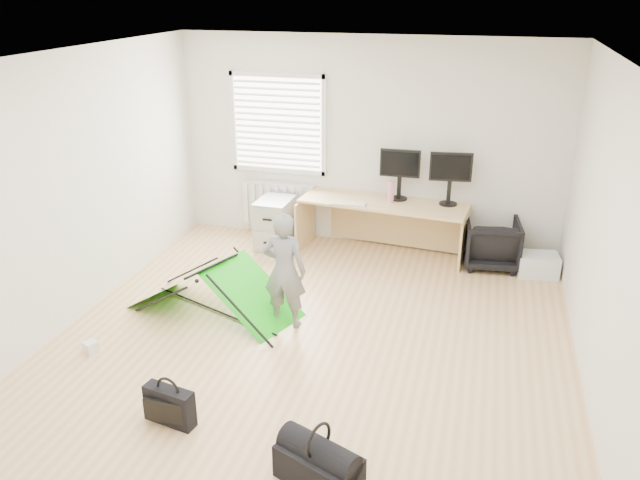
% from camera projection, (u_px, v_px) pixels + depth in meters
% --- Properties ---
extents(ground, '(5.50, 5.50, 0.00)m').
position_uv_depth(ground, '(309.00, 345.00, 6.08)').
color(ground, tan).
rests_on(ground, ground).
extents(back_wall, '(5.00, 0.02, 2.70)m').
position_uv_depth(back_wall, '(368.00, 144.00, 8.02)').
color(back_wall, silver).
rests_on(back_wall, ground).
extents(window, '(1.20, 0.06, 1.20)m').
position_uv_depth(window, '(278.00, 124.00, 8.19)').
color(window, silver).
rests_on(window, back_wall).
extents(radiator, '(1.00, 0.12, 0.60)m').
position_uv_depth(radiator, '(279.00, 204.00, 8.58)').
color(radiator, silver).
rests_on(radiator, back_wall).
extents(desk, '(2.15, 0.88, 0.71)m').
position_uv_depth(desk, '(382.00, 228.00, 7.98)').
color(desk, tan).
rests_on(desk, ground).
extents(filing_cabinet, '(0.44, 0.58, 0.66)m').
position_uv_depth(filing_cabinet, '(275.00, 223.00, 8.23)').
color(filing_cabinet, '#AAADAF').
rests_on(filing_cabinet, ground).
extents(monitor_left, '(0.50, 0.12, 0.48)m').
position_uv_depth(monitor_left, '(399.00, 181.00, 7.85)').
color(monitor_left, black).
rests_on(monitor_left, desk).
extents(monitor_right, '(0.52, 0.18, 0.49)m').
position_uv_depth(monitor_right, '(449.00, 186.00, 7.66)').
color(monitor_right, black).
rests_on(monitor_right, desk).
extents(keyboard, '(0.45, 0.18, 0.02)m').
position_uv_depth(keyboard, '(348.00, 204.00, 7.76)').
color(keyboard, beige).
rests_on(keyboard, desk).
extents(thermos, '(0.09, 0.09, 0.27)m').
position_uv_depth(thermos, '(391.00, 192.00, 7.79)').
color(thermos, '#D27590').
rests_on(thermos, desk).
extents(office_chair, '(0.72, 0.73, 0.61)m').
position_uv_depth(office_chair, '(491.00, 243.00, 7.68)').
color(office_chair, black).
rests_on(office_chair, ground).
extents(person, '(0.45, 0.30, 1.22)m').
position_uv_depth(person, '(284.00, 270.00, 6.22)').
color(person, slate).
rests_on(person, ground).
extents(kite, '(1.89, 1.34, 0.54)m').
position_uv_depth(kite, '(214.00, 289.00, 6.60)').
color(kite, '#19C712').
rests_on(kite, ground).
extents(storage_crate, '(0.51, 0.39, 0.26)m').
position_uv_depth(storage_crate, '(537.00, 265.00, 7.49)').
color(storage_crate, silver).
rests_on(storage_crate, ground).
extents(tote_bag, '(0.32, 0.22, 0.35)m').
position_uv_depth(tote_bag, '(298.00, 225.00, 8.59)').
color(tote_bag, '#1E8E75').
rests_on(tote_bag, ground).
extents(laptop_bag, '(0.44, 0.20, 0.32)m').
position_uv_depth(laptop_bag, '(170.00, 406.00, 4.95)').
color(laptop_bag, black).
rests_on(laptop_bag, ground).
extents(white_box, '(0.15, 0.15, 0.11)m').
position_uv_depth(white_box, '(91.00, 347.00, 5.94)').
color(white_box, silver).
rests_on(white_box, ground).
extents(duffel_bag, '(0.67, 0.51, 0.26)m').
position_uv_depth(duffel_bag, '(319.00, 468.00, 4.36)').
color(duffel_bag, black).
rests_on(duffel_bag, ground).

